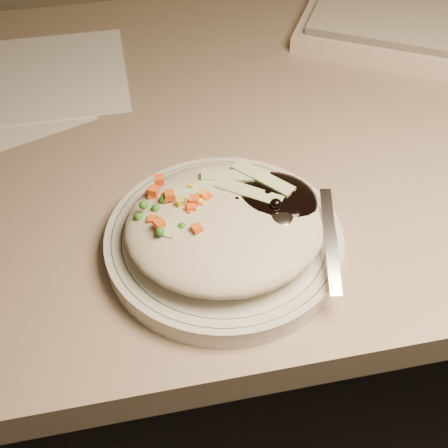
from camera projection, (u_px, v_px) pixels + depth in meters
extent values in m
cube|color=gray|center=(272.00, 129.00, 0.80)|extent=(1.40, 0.70, 0.04)
cylinder|color=silver|center=(224.00, 242.00, 0.62)|extent=(0.24, 0.24, 0.02)
torus|color=#144723|center=(224.00, 235.00, 0.61)|extent=(0.22, 0.22, 0.00)
torus|color=#144723|center=(224.00, 235.00, 0.61)|extent=(0.20, 0.20, 0.00)
ellipsoid|color=#BEB59A|center=(225.00, 225.00, 0.59)|extent=(0.19, 0.18, 0.04)
ellipsoid|color=black|center=(267.00, 204.00, 0.61)|extent=(0.10, 0.09, 0.03)
ellipsoid|color=orange|center=(175.00, 215.00, 0.60)|extent=(0.08, 0.08, 0.02)
sphere|color=black|center=(237.00, 202.00, 0.60)|extent=(0.01, 0.01, 0.01)
sphere|color=black|center=(265.00, 194.00, 0.60)|extent=(0.01, 0.01, 0.01)
sphere|color=black|center=(290.00, 193.00, 0.60)|extent=(0.01, 0.01, 0.01)
sphere|color=black|center=(279.00, 189.00, 0.61)|extent=(0.01, 0.01, 0.01)
sphere|color=black|center=(276.00, 204.00, 0.58)|extent=(0.01, 0.01, 0.01)
sphere|color=black|center=(264.00, 199.00, 0.60)|extent=(0.01, 0.01, 0.01)
sphere|color=black|center=(272.00, 190.00, 0.61)|extent=(0.01, 0.01, 0.01)
cube|color=#FC5C1C|center=(170.00, 195.00, 0.59)|extent=(0.01, 0.01, 0.01)
cube|color=#FC5C1C|center=(190.00, 217.00, 0.58)|extent=(0.01, 0.01, 0.01)
cube|color=#FC5C1C|center=(154.00, 191.00, 0.60)|extent=(0.01, 0.01, 0.01)
cube|color=#FC5C1C|center=(194.00, 201.00, 0.59)|extent=(0.01, 0.01, 0.01)
cube|color=#FC5C1C|center=(192.00, 208.00, 0.58)|extent=(0.01, 0.01, 0.01)
cube|color=#FC5C1C|center=(152.00, 194.00, 0.61)|extent=(0.01, 0.01, 0.01)
cube|color=#FC5C1C|center=(167.00, 198.00, 0.59)|extent=(0.01, 0.01, 0.01)
cube|color=#FC5C1C|center=(190.00, 211.00, 0.58)|extent=(0.01, 0.01, 0.01)
cube|color=#FC5C1C|center=(206.00, 197.00, 0.59)|extent=(0.01, 0.01, 0.01)
cube|color=#FC5C1C|center=(159.00, 180.00, 0.60)|extent=(0.01, 0.01, 0.01)
cube|color=#FC5C1C|center=(159.00, 224.00, 0.57)|extent=(0.01, 0.01, 0.01)
cube|color=#FC5C1C|center=(197.00, 229.00, 0.56)|extent=(0.01, 0.01, 0.01)
cube|color=#FC5C1C|center=(153.00, 221.00, 0.58)|extent=(0.01, 0.01, 0.01)
cube|color=#FC5C1C|center=(153.00, 197.00, 0.61)|extent=(0.01, 0.01, 0.01)
sphere|color=#388C28|center=(190.00, 205.00, 0.59)|extent=(0.01, 0.01, 0.01)
sphere|color=#388C28|center=(160.00, 232.00, 0.56)|extent=(0.01, 0.01, 0.01)
sphere|color=#388C28|center=(156.00, 208.00, 0.59)|extent=(0.01, 0.01, 0.01)
sphere|color=#388C28|center=(143.00, 205.00, 0.58)|extent=(0.01, 0.01, 0.01)
sphere|color=#388C28|center=(186.00, 202.00, 0.60)|extent=(0.01, 0.01, 0.01)
sphere|color=#388C28|center=(198.00, 227.00, 0.58)|extent=(0.01, 0.01, 0.01)
sphere|color=#388C28|center=(175.00, 213.00, 0.59)|extent=(0.01, 0.01, 0.01)
sphere|color=#388C28|center=(171.00, 228.00, 0.58)|extent=(0.01, 0.01, 0.01)
sphere|color=#388C28|center=(139.00, 217.00, 0.59)|extent=(0.01, 0.01, 0.01)
sphere|color=#388C28|center=(166.00, 197.00, 0.59)|extent=(0.01, 0.01, 0.01)
sphere|color=#388C28|center=(164.00, 199.00, 0.59)|extent=(0.01, 0.01, 0.01)
sphere|color=#388C28|center=(159.00, 221.00, 0.58)|extent=(0.01, 0.01, 0.01)
sphere|color=#388C28|center=(182.00, 227.00, 0.57)|extent=(0.01, 0.01, 0.01)
sphere|color=#388C28|center=(207.00, 188.00, 0.61)|extent=(0.01, 0.01, 0.01)
cube|color=yellow|center=(185.00, 202.00, 0.60)|extent=(0.01, 0.01, 0.01)
cube|color=yellow|center=(201.00, 203.00, 0.59)|extent=(0.01, 0.01, 0.01)
cube|color=yellow|center=(173.00, 201.00, 0.60)|extent=(0.01, 0.01, 0.01)
cube|color=yellow|center=(180.00, 202.00, 0.59)|extent=(0.01, 0.01, 0.01)
cube|color=yellow|center=(175.00, 214.00, 0.59)|extent=(0.01, 0.01, 0.01)
cube|color=yellow|center=(202.00, 194.00, 0.59)|extent=(0.01, 0.01, 0.01)
cube|color=yellow|center=(191.00, 186.00, 0.60)|extent=(0.01, 0.01, 0.01)
cube|color=yellow|center=(185.00, 214.00, 0.59)|extent=(0.01, 0.01, 0.01)
cube|color=#B2D18C|center=(207.00, 185.00, 0.61)|extent=(0.07, 0.03, 0.00)
cube|color=#B2D18C|center=(236.00, 176.00, 0.61)|extent=(0.07, 0.03, 0.00)
cube|color=#B2D18C|center=(181.00, 212.00, 0.58)|extent=(0.05, 0.07, 0.00)
cube|color=#B2D18C|center=(263.00, 178.00, 0.61)|extent=(0.06, 0.06, 0.00)
cube|color=#B2D18C|center=(231.00, 220.00, 0.58)|extent=(0.07, 0.02, 0.00)
cube|color=#B2D18C|center=(249.00, 192.00, 0.60)|extent=(0.06, 0.05, 0.00)
ellipsoid|color=silver|center=(276.00, 213.00, 0.59)|extent=(0.04, 0.05, 0.01)
cube|color=silver|center=(330.00, 240.00, 0.58)|extent=(0.03, 0.11, 0.03)
cube|color=white|center=(13.00, 79.00, 0.84)|extent=(0.30, 0.21, 0.00)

